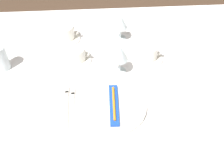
{
  "coord_description": "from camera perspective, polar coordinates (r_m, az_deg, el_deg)",
  "views": [
    {
      "loc": [
        -0.08,
        -0.9,
        1.64
      ],
      "look_at": [
        -0.03,
        -0.09,
        0.76
      ],
      "focal_mm": 43.4,
      "sensor_mm": 36.0,
      "label": 1
    }
  ],
  "objects": [
    {
      "name": "ground_plane",
      "position": [
        1.87,
        0.73,
        -13.71
      ],
      "size": [
        6.0,
        6.0,
        0.0
      ],
      "primitive_type": "plane",
      "color": "#4C3828"
    },
    {
      "name": "dining_table",
      "position": [
        1.34,
        1.0,
        0.07
      ],
      "size": [
        1.8,
        1.11,
        0.74
      ],
      "color": "white",
      "rests_on": "ground"
    },
    {
      "name": "dinner_plate",
      "position": [
        1.13,
        0.39,
        -4.86
      ],
      "size": [
        0.27,
        0.27,
        0.02
      ],
      "primitive_type": "cylinder",
      "color": "white",
      "rests_on": "dining_table"
    },
    {
      "name": "toothbrush_package",
      "position": [
        1.11,
        0.4,
        -4.34
      ],
      "size": [
        0.04,
        0.21,
        0.02
      ],
      "color": "blue",
      "rests_on": "dinner_plate"
    },
    {
      "name": "fork_outer",
      "position": [
        1.16,
        -8.2,
        -4.21
      ],
      "size": [
        0.03,
        0.21,
        0.0
      ],
      "color": "beige",
      "rests_on": "dining_table"
    },
    {
      "name": "fork_inner",
      "position": [
        1.16,
        -9.46,
        -4.14
      ],
      "size": [
        0.03,
        0.23,
        0.0
      ],
      "color": "beige",
      "rests_on": "dining_table"
    },
    {
      "name": "dinner_knife",
      "position": [
        1.16,
        8.61,
        -3.91
      ],
      "size": [
        0.03,
        0.22,
        0.0
      ],
      "color": "beige",
      "rests_on": "dining_table"
    },
    {
      "name": "spoon_soup",
      "position": [
        1.19,
        9.7,
        -2.47
      ],
      "size": [
        0.03,
        0.23,
        0.01
      ],
      "color": "beige",
      "rests_on": "dining_table"
    },
    {
      "name": "saucer_left",
      "position": [
        1.34,
        -7.22,
        5.03
      ],
      "size": [
        0.13,
        0.13,
        0.01
      ],
      "primitive_type": "cylinder",
      "color": "white",
      "rests_on": "dining_table"
    },
    {
      "name": "coffee_cup_left",
      "position": [
        1.32,
        -7.3,
        6.24
      ],
      "size": [
        0.1,
        0.08,
        0.06
      ],
      "color": "white",
      "rests_on": "saucer_left"
    },
    {
      "name": "saucer_right",
      "position": [
        1.48,
        -9.51,
        9.41
      ],
      "size": [
        0.14,
        0.14,
        0.01
      ],
      "primitive_type": "cylinder",
      "color": "white",
      "rests_on": "dining_table"
    },
    {
      "name": "coffee_cup_right",
      "position": [
        1.45,
        -9.64,
        10.7
      ],
      "size": [
        0.11,
        0.09,
        0.07
      ],
      "color": "white",
      "rests_on": "saucer_right"
    },
    {
      "name": "saucer_far",
      "position": [
        1.35,
        7.8,
        5.31
      ],
      "size": [
        0.13,
        0.13,
        0.01
      ],
      "primitive_type": "cylinder",
      "color": "white",
      "rests_on": "dining_table"
    },
    {
      "name": "coffee_cup_far",
      "position": [
        1.32,
        8.06,
        6.65
      ],
      "size": [
        0.1,
        0.07,
        0.07
      ],
      "color": "white",
      "rests_on": "saucer_far"
    },
    {
      "name": "wine_glass_centre",
      "position": [
        1.4,
        1.83,
        12.85
      ],
      "size": [
        0.07,
        0.07,
        0.15
      ],
      "color": "silver",
      "rests_on": "dining_table"
    },
    {
      "name": "wine_glass_left",
      "position": [
        1.2,
        1.72,
        6.47
      ],
      "size": [
        0.07,
        0.07,
        0.16
      ],
      "color": "silver",
      "rests_on": "dining_table"
    },
    {
      "name": "drink_tumbler",
      "position": [
        1.36,
        -22.23,
        4.82
      ],
      "size": [
        0.06,
        0.06,
        0.12
      ],
      "color": "silver",
      "rests_on": "dining_table"
    }
  ]
}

